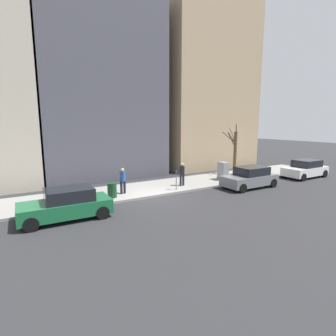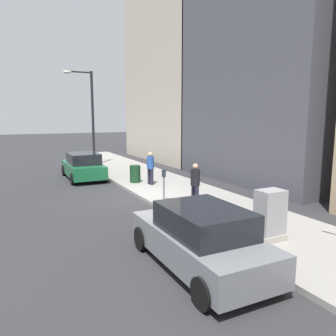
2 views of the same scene
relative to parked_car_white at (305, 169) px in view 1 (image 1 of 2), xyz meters
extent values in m
plane|color=#2B2B2D|center=(1.07, 14.15, -0.74)|extent=(120.00, 120.00, 0.00)
cube|color=gray|center=(3.07, 14.15, -0.66)|extent=(4.00, 36.00, 0.15)
cube|color=white|center=(0.00, 0.05, -0.17)|extent=(1.82, 4.21, 0.70)
cube|color=black|center=(0.00, -0.15, 0.48)|extent=(1.61, 2.21, 0.60)
cylinder|color=black|center=(-0.84, 1.61, -0.42)|extent=(0.22, 0.64, 0.64)
cylinder|color=black|center=(0.86, 1.60, -0.42)|extent=(0.22, 0.64, 0.64)
cylinder|color=black|center=(-0.86, -1.49, -0.42)|extent=(0.22, 0.64, 0.64)
cylinder|color=black|center=(0.84, -1.50, -0.42)|extent=(0.22, 0.64, 0.64)
cube|color=slate|center=(-0.11, 7.01, -0.17)|extent=(1.83, 4.21, 0.70)
cube|color=black|center=(-0.12, 6.81, 0.48)|extent=(1.62, 2.21, 0.60)
cylinder|color=black|center=(-0.95, 8.57, -0.42)|extent=(0.23, 0.64, 0.64)
cylinder|color=black|center=(0.75, 8.56, -0.42)|extent=(0.23, 0.64, 0.64)
cylinder|color=black|center=(-0.98, 5.47, -0.42)|extent=(0.23, 0.64, 0.64)
cylinder|color=black|center=(0.72, 5.46, -0.42)|extent=(0.23, 0.64, 0.64)
cube|color=#196038|center=(-0.07, 19.64, -0.17)|extent=(1.88, 4.23, 0.70)
cube|color=black|center=(-0.08, 19.44, 0.48)|extent=(1.64, 2.23, 0.60)
cylinder|color=black|center=(-0.90, 21.20, -0.42)|extent=(0.23, 0.64, 0.64)
cylinder|color=black|center=(0.80, 21.17, -0.42)|extent=(0.23, 0.64, 0.64)
cylinder|color=black|center=(-0.95, 18.10, -0.42)|extent=(0.23, 0.64, 0.64)
cylinder|color=black|center=(0.75, 18.07, -0.42)|extent=(0.23, 0.64, 0.64)
cylinder|color=slate|center=(1.52, 12.26, -0.06)|extent=(0.07, 0.07, 1.05)
cube|color=#2D333D|center=(1.52, 12.26, 0.61)|extent=(0.14, 0.10, 0.30)
cube|color=#A8A399|center=(2.37, 7.28, -0.50)|extent=(0.83, 0.61, 0.18)
cube|color=#939399|center=(2.37, 7.28, 0.22)|extent=(0.75, 0.55, 1.25)
cylinder|color=brown|center=(3.67, 4.74, 1.30)|extent=(0.28, 0.28, 3.76)
cylinder|color=brown|center=(4.30, 4.53, 2.90)|extent=(1.29, 0.53, 1.21)
cylinder|color=brown|center=(4.11, 4.80, 2.46)|extent=(0.95, 0.21, 1.39)
cylinder|color=brown|center=(3.80, 5.07, 2.65)|extent=(0.32, 0.74, 1.00)
cylinder|color=brown|center=(3.97, 5.25, 2.67)|extent=(0.56, 1.12, 1.01)
cylinder|color=brown|center=(3.32, 5.07, 3.16)|extent=(0.74, 0.76, 1.36)
cylinder|color=#14381E|center=(1.97, 16.61, -0.14)|extent=(0.56, 0.56, 0.90)
cylinder|color=#1E1E2D|center=(2.36, 11.36, -0.18)|extent=(0.16, 0.16, 0.82)
cylinder|color=#1E1E2D|center=(2.36, 11.12, -0.18)|extent=(0.16, 0.16, 0.82)
cylinder|color=black|center=(2.36, 11.24, 0.54)|extent=(0.36, 0.36, 0.62)
sphere|color=tan|center=(2.36, 11.24, 0.96)|extent=(0.22, 0.22, 0.22)
cylinder|color=#1E1E2D|center=(2.48, 15.60, -0.18)|extent=(0.16, 0.16, 0.82)
cylinder|color=#1E1E2D|center=(2.44, 15.84, -0.18)|extent=(0.16, 0.16, 0.82)
cylinder|color=#23478C|center=(2.46, 15.72, 0.54)|extent=(0.36, 0.36, 0.62)
sphere|color=tan|center=(2.46, 15.72, 0.96)|extent=(0.22, 0.22, 0.22)
cube|color=tan|center=(11.60, 3.52, 9.69)|extent=(10.06, 10.06, 20.85)
cube|color=#4C4C56|center=(11.64, 14.86, 6.89)|extent=(10.13, 10.13, 15.26)
camera|label=1|loc=(-13.06, 21.60, 3.85)|focal=28.00mm
camera|label=2|loc=(-4.12, 0.72, 2.84)|focal=35.00mm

